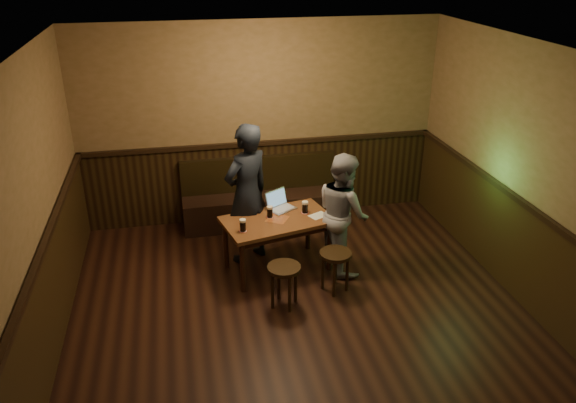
{
  "coord_description": "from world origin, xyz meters",
  "views": [
    {
      "loc": [
        -1.15,
        -4.44,
        3.69
      ],
      "look_at": [
        0.05,
        1.36,
        0.95
      ],
      "focal_mm": 35.0,
      "sensor_mm": 36.0,
      "label": 1
    }
  ],
  "objects_px": {
    "bench": "(261,203)",
    "pint_right": "(305,207)",
    "stool_right": "(335,260)",
    "pub_table": "(277,226)",
    "pint_mid": "(270,212)",
    "pint_left": "(243,225)",
    "stool_left": "(284,274)",
    "laptop": "(279,204)",
    "person_grey": "(343,213)",
    "person_suit": "(247,194)"
  },
  "relations": [
    {
      "from": "stool_left",
      "to": "pint_mid",
      "type": "xyz_separation_m",
      "value": [
        -0.01,
        0.84,
        0.36
      ]
    },
    {
      "from": "stool_left",
      "to": "laptop",
      "type": "bearing_deg",
      "value": 81.71
    },
    {
      "from": "laptop",
      "to": "person_grey",
      "type": "bearing_deg",
      "value": -60.72
    },
    {
      "from": "bench",
      "to": "pint_left",
      "type": "xyz_separation_m",
      "value": [
        -0.44,
        -1.52,
        0.45
      ]
    },
    {
      "from": "pub_table",
      "to": "person_grey",
      "type": "bearing_deg",
      "value": -21.75
    },
    {
      "from": "bench",
      "to": "stool_right",
      "type": "relative_size",
      "value": 4.42
    },
    {
      "from": "stool_left",
      "to": "laptop",
      "type": "xyz_separation_m",
      "value": [
        0.15,
        1.06,
        0.34
      ]
    },
    {
      "from": "pub_table",
      "to": "pint_mid",
      "type": "xyz_separation_m",
      "value": [
        -0.08,
        0.06,
        0.16
      ]
    },
    {
      "from": "person_suit",
      "to": "laptop",
      "type": "bearing_deg",
      "value": 141.38
    },
    {
      "from": "pint_mid",
      "to": "pint_left",
      "type": "bearing_deg",
      "value": -141.69
    },
    {
      "from": "pint_mid",
      "to": "laptop",
      "type": "distance_m",
      "value": 0.27
    },
    {
      "from": "stool_right",
      "to": "pint_left",
      "type": "distance_m",
      "value": 1.13
    },
    {
      "from": "bench",
      "to": "stool_right",
      "type": "height_order",
      "value": "bench"
    },
    {
      "from": "pub_table",
      "to": "stool_right",
      "type": "bearing_deg",
      "value": -60.3
    },
    {
      "from": "pint_mid",
      "to": "person_grey",
      "type": "xyz_separation_m",
      "value": [
        0.86,
        -0.17,
        -0.01
      ]
    },
    {
      "from": "person_suit",
      "to": "pint_mid",
      "type": "bearing_deg",
      "value": 99.33
    },
    {
      "from": "bench",
      "to": "pint_right",
      "type": "xyz_separation_m",
      "value": [
        0.36,
        -1.2,
        0.45
      ]
    },
    {
      "from": "bench",
      "to": "person_suit",
      "type": "height_order",
      "value": "person_suit"
    },
    {
      "from": "stool_right",
      "to": "pint_mid",
      "type": "relative_size",
      "value": 3.39
    },
    {
      "from": "bench",
      "to": "stool_left",
      "type": "xyz_separation_m",
      "value": [
        -0.07,
        -2.07,
        0.09
      ]
    },
    {
      "from": "pub_table",
      "to": "pint_mid",
      "type": "distance_m",
      "value": 0.19
    },
    {
      "from": "stool_left",
      "to": "person_suit",
      "type": "distance_m",
      "value": 1.23
    },
    {
      "from": "stool_right",
      "to": "person_suit",
      "type": "relative_size",
      "value": 0.28
    },
    {
      "from": "bench",
      "to": "pub_table",
      "type": "bearing_deg",
      "value": -90.0
    },
    {
      "from": "pint_left",
      "to": "pint_right",
      "type": "height_order",
      "value": "pint_right"
    },
    {
      "from": "pint_mid",
      "to": "bench",
      "type": "bearing_deg",
      "value": 86.3
    },
    {
      "from": "pub_table",
      "to": "stool_left",
      "type": "distance_m",
      "value": 0.81
    },
    {
      "from": "pint_mid",
      "to": "person_grey",
      "type": "height_order",
      "value": "person_grey"
    },
    {
      "from": "bench",
      "to": "stool_right",
      "type": "xyz_separation_m",
      "value": [
        0.56,
        -1.89,
        0.09
      ]
    },
    {
      "from": "person_grey",
      "to": "stool_left",
      "type": "bearing_deg",
      "value": 118.39
    },
    {
      "from": "pint_right",
      "to": "laptop",
      "type": "distance_m",
      "value": 0.34
    },
    {
      "from": "person_suit",
      "to": "person_grey",
      "type": "height_order",
      "value": "person_suit"
    },
    {
      "from": "pint_right",
      "to": "pint_left",
      "type": "bearing_deg",
      "value": -158.16
    },
    {
      "from": "pint_left",
      "to": "pint_right",
      "type": "distance_m",
      "value": 0.87
    },
    {
      "from": "laptop",
      "to": "stool_right",
      "type": "bearing_deg",
      "value": -92.65
    },
    {
      "from": "laptop",
      "to": "person_grey",
      "type": "height_order",
      "value": "person_grey"
    },
    {
      "from": "stool_right",
      "to": "pint_left",
      "type": "height_order",
      "value": "pint_left"
    },
    {
      "from": "pub_table",
      "to": "stool_right",
      "type": "height_order",
      "value": "pub_table"
    },
    {
      "from": "stool_right",
      "to": "person_grey",
      "type": "xyz_separation_m",
      "value": [
        0.22,
        0.48,
        0.35
      ]
    },
    {
      "from": "pint_left",
      "to": "pint_mid",
      "type": "height_order",
      "value": "pint_left"
    },
    {
      "from": "pint_mid",
      "to": "person_grey",
      "type": "distance_m",
      "value": 0.88
    },
    {
      "from": "pint_left",
      "to": "stool_right",
      "type": "bearing_deg",
      "value": -20.35
    },
    {
      "from": "pint_left",
      "to": "pint_right",
      "type": "bearing_deg",
      "value": 21.84
    },
    {
      "from": "bench",
      "to": "pint_right",
      "type": "distance_m",
      "value": 1.33
    },
    {
      "from": "bench",
      "to": "laptop",
      "type": "height_order",
      "value": "bench"
    },
    {
      "from": "stool_right",
      "to": "person_suit",
      "type": "distance_m",
      "value": 1.36
    },
    {
      "from": "pint_right",
      "to": "laptop",
      "type": "xyz_separation_m",
      "value": [
        -0.28,
        0.18,
        -0.02
      ]
    },
    {
      "from": "stool_left",
      "to": "person_grey",
      "type": "xyz_separation_m",
      "value": [
        0.85,
        0.66,
        0.35
      ]
    },
    {
      "from": "pub_table",
      "to": "stool_left",
      "type": "bearing_deg",
      "value": -108.81
    },
    {
      "from": "bench",
      "to": "person_grey",
      "type": "distance_m",
      "value": 1.66
    }
  ]
}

